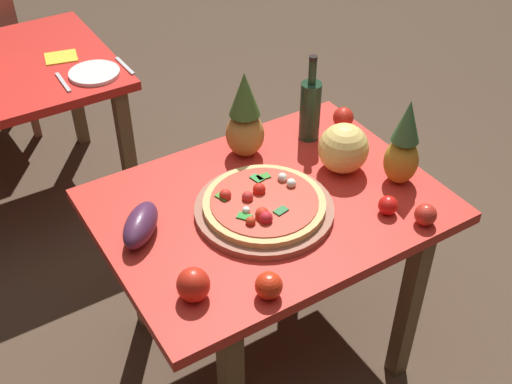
% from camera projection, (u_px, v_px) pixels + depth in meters
% --- Properties ---
extents(ground_plane, '(10.00, 10.00, 0.00)m').
position_uv_depth(ground_plane, '(267.00, 344.00, 2.58)').
color(ground_plane, '#4C3828').
extents(display_table, '(1.10, 0.82, 0.75)m').
position_uv_depth(display_table, '(269.00, 224.00, 2.18)').
color(display_table, brown).
rests_on(display_table, ground_plane).
extents(background_table, '(0.94, 0.86, 0.75)m').
position_uv_depth(background_table, '(9.00, 90.00, 2.89)').
color(background_table, brown).
rests_on(background_table, ground_plane).
extents(pizza_board, '(0.45, 0.45, 0.02)m').
position_uv_depth(pizza_board, '(264.00, 209.00, 2.06)').
color(pizza_board, '#945944').
rests_on(pizza_board, display_table).
extents(pizza, '(0.39, 0.39, 0.06)m').
position_uv_depth(pizza, '(264.00, 203.00, 2.04)').
color(pizza, '#E4B168').
rests_on(pizza, pizza_board).
extents(wine_bottle, '(0.08, 0.08, 0.33)m').
position_uv_depth(wine_bottle, '(310.00, 109.00, 2.33)').
color(wine_bottle, '#1D3623').
rests_on(wine_bottle, display_table).
extents(pineapple_left, '(0.12, 0.12, 0.31)m').
position_uv_depth(pineapple_left, '(403.00, 147.00, 2.11)').
color(pineapple_left, '#C08A28').
rests_on(pineapple_left, display_table).
extents(pineapple_right, '(0.14, 0.14, 0.33)m').
position_uv_depth(pineapple_right, '(245.00, 119.00, 2.23)').
color(pineapple_right, '#B77F39').
rests_on(pineapple_right, display_table).
extents(melon, '(0.17, 0.17, 0.17)m').
position_uv_depth(melon, '(343.00, 148.00, 2.20)').
color(melon, '#EDCA6A').
rests_on(melon, display_table).
extents(bell_pepper, '(0.09, 0.09, 0.10)m').
position_uv_depth(bell_pepper, '(193.00, 285.00, 1.76)').
color(bell_pepper, red).
rests_on(bell_pepper, display_table).
extents(eggplant, '(0.20, 0.21, 0.09)m').
position_uv_depth(eggplant, '(141.00, 225.00, 1.95)').
color(eggplant, '#492442').
rests_on(eggplant, display_table).
extents(tomato_by_bottle, '(0.08, 0.08, 0.08)m').
position_uv_depth(tomato_by_bottle, '(343.00, 117.00, 2.44)').
color(tomato_by_bottle, red).
rests_on(tomato_by_bottle, display_table).
extents(tomato_at_corner, '(0.07, 0.07, 0.07)m').
position_uv_depth(tomato_at_corner, '(426.00, 215.00, 2.01)').
color(tomato_at_corner, red).
rests_on(tomato_at_corner, display_table).
extents(tomato_near_board, '(0.06, 0.06, 0.06)m').
position_uv_depth(tomato_near_board, '(388.00, 205.00, 2.05)').
color(tomato_near_board, red).
rests_on(tomato_near_board, display_table).
extents(tomato_beside_pepper, '(0.08, 0.08, 0.08)m').
position_uv_depth(tomato_beside_pepper, '(269.00, 286.00, 1.77)').
color(tomato_beside_pepper, red).
rests_on(tomato_beside_pepper, display_table).
extents(dinner_plate, '(0.22, 0.22, 0.02)m').
position_uv_depth(dinner_plate, '(94.00, 73.00, 2.77)').
color(dinner_plate, white).
rests_on(dinner_plate, background_table).
extents(fork_utensil, '(0.02, 0.18, 0.01)m').
position_uv_depth(fork_utensil, '(63.00, 82.00, 2.72)').
color(fork_utensil, silver).
rests_on(fork_utensil, background_table).
extents(knife_utensil, '(0.02, 0.18, 0.01)m').
position_uv_depth(knife_utensil, '(125.00, 66.00, 2.83)').
color(knife_utensil, silver).
rests_on(knife_utensil, background_table).
extents(napkin_folded, '(0.16, 0.15, 0.01)m').
position_uv_depth(napkin_folded, '(61.00, 57.00, 2.90)').
color(napkin_folded, yellow).
rests_on(napkin_folded, background_table).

